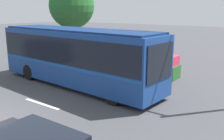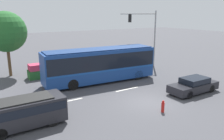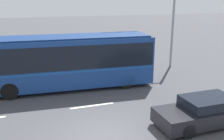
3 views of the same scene
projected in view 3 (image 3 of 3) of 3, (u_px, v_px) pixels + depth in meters
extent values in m
plane|color=#444449|center=(103.00, 136.00, 10.69)|extent=(140.00, 140.00, 0.00)
cube|color=navy|center=(64.00, 62.00, 15.97)|extent=(11.26, 3.30, 3.00)
cube|color=black|center=(64.00, 54.00, 15.84)|extent=(11.04, 3.32, 1.44)
cube|color=#194C9E|center=(64.00, 67.00, 16.07)|extent=(11.15, 3.32, 0.14)
cube|color=black|center=(147.00, 51.00, 17.26)|extent=(0.20, 2.19, 1.68)
cube|color=navy|center=(63.00, 37.00, 15.55)|extent=(10.81, 3.06, 0.10)
cylinder|color=black|center=(117.00, 71.00, 18.31)|extent=(1.02, 0.37, 1.00)
cylinder|color=black|center=(127.00, 81.00, 16.20)|extent=(1.02, 0.37, 1.00)
cylinder|color=black|center=(14.00, 79.00, 16.57)|extent=(1.02, 0.37, 1.00)
cylinder|color=black|center=(10.00, 91.00, 14.46)|extent=(1.02, 0.37, 1.00)
cube|color=black|center=(205.00, 114.00, 11.58)|extent=(4.66, 1.79, 0.67)
cube|color=black|center=(208.00, 102.00, 11.46)|extent=(2.33, 1.57, 0.47)
cylinder|color=black|center=(188.00, 131.00, 10.48)|extent=(0.66, 0.22, 0.66)
cylinder|color=black|center=(168.00, 115.00, 11.89)|extent=(0.66, 0.22, 0.66)
cylinder|color=black|center=(217.00, 107.00, 12.77)|extent=(0.66, 0.22, 0.66)
cylinder|color=gray|center=(173.00, 25.00, 20.58)|extent=(0.18, 0.18, 7.00)
cube|color=#286028|center=(47.00, 65.00, 20.30)|extent=(10.35, 1.32, 0.89)
cube|color=#CC3351|center=(46.00, 56.00, 20.09)|extent=(10.14, 1.26, 0.62)
cube|color=silver|center=(92.00, 106.00, 13.70)|extent=(2.40, 0.16, 0.01)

